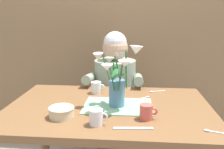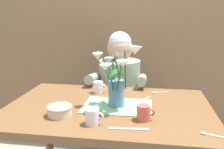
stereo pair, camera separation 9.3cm
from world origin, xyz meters
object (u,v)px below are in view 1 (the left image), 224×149
seated_person (115,99)px  ceramic_mug (146,112)px  ceramic_bowl (61,112)px  flower_vase (117,79)px  tea_cup (96,88)px  dinner_knife (133,128)px  coffee_cup (96,117)px

seated_person → ceramic_mug: seated_person is taller
ceramic_bowl → seated_person: bearing=74.3°
ceramic_bowl → ceramic_mug: (0.44, 0.01, 0.01)m
flower_vase → ceramic_mug: bearing=-43.8°
ceramic_mug → tea_cup: same height
dinner_knife → tea_cup: bearing=111.4°
seated_person → ceramic_mug: bearing=-70.1°
seated_person → tea_cup: bearing=-100.4°
ceramic_bowl → tea_cup: 0.43m
dinner_knife → ceramic_mug: bearing=55.5°
flower_vase → tea_cup: 0.32m
ceramic_mug → seated_person: bearing=105.7°
tea_cup → seated_person: bearing=75.4°
flower_vase → ceramic_bowl: flower_vase is taller
flower_vase → dinner_knife: (0.09, -0.27, -0.17)m
coffee_cup → tea_cup: bearing=98.5°
dinner_knife → seated_person: bearing=95.1°
coffee_cup → tea_cup: size_ratio=1.00×
seated_person → coffee_cup: bearing=-87.5°
seated_person → ceramic_mug: (0.22, -0.78, 0.22)m
flower_vase → dinner_knife: flower_vase is taller
dinner_knife → tea_cup: (-0.25, 0.52, 0.04)m
coffee_cup → tea_cup: same height
ceramic_bowl → dinner_knife: (0.38, -0.11, -0.03)m
ceramic_bowl → ceramic_mug: ceramic_mug is taller
ceramic_mug → tea_cup: 0.51m
dinner_knife → ceramic_mug: ceramic_mug is taller
flower_vase → ceramic_bowl: 0.36m
flower_vase → coffee_cup: flower_vase is taller
ceramic_bowl → dinner_knife: bearing=-15.6°
dinner_knife → coffee_cup: size_ratio=2.04×
flower_vase → ceramic_bowl: bearing=-150.0°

